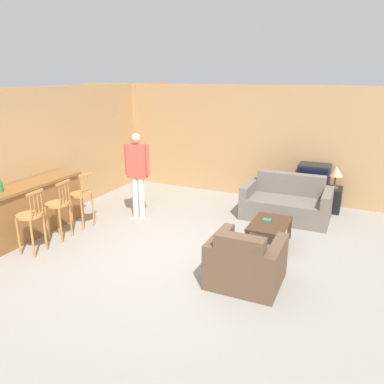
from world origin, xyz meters
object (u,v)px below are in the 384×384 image
object	(u,v)px
armchair_near	(245,264)
tv	(314,175)
bar_chair_far	(82,198)
bottle	(0,185)
bar_chair_near	(31,220)
book_on_table	(267,220)
tv_unit	(312,197)
coffee_table	(270,226)
bar_chair_mid	(58,208)
person_by_window	(137,170)
table_lamp	(336,172)
couch_far	(286,203)

from	to	relation	value
armchair_near	tv	world-z (taller)	tv
bar_chair_far	tv	size ratio (longest dim) A/B	1.66
bottle	bar_chair_near	bearing A→B (deg)	-3.03
book_on_table	bottle	bearing A→B (deg)	-154.06
bar_chair_far	tv_unit	distance (m)	4.85
bar_chair_near	armchair_near	world-z (taller)	bar_chair_near
armchair_near	coffee_table	world-z (taller)	armchair_near
bar_chair_mid	book_on_table	world-z (taller)	bar_chair_mid
tv_unit	person_by_window	distance (m)	3.83
table_lamp	bar_chair_far	bearing A→B (deg)	-145.60
person_by_window	bar_chair_mid	bearing A→B (deg)	-115.02
tv	table_lamp	distance (m)	0.46
person_by_window	bar_chair_near	bearing A→B (deg)	-108.30
bottle	person_by_window	bearing A→B (deg)	57.41
bar_chair_mid	tv_unit	size ratio (longest dim) A/B	0.89
bar_chair_mid	coffee_table	bearing A→B (deg)	20.62
couch_far	coffee_table	world-z (taller)	couch_far
table_lamp	person_by_window	distance (m)	4.14
couch_far	table_lamp	distance (m)	1.30
bar_chair_far	tv	xyz separation A→B (m)	(3.85, 2.93, 0.16)
bar_chair_near	person_by_window	world-z (taller)	person_by_window
tv_unit	bottle	world-z (taller)	bottle
couch_far	tv_unit	world-z (taller)	couch_far
book_on_table	person_by_window	world-z (taller)	person_by_window
table_lamp	tv_unit	bearing A→B (deg)	180.00
armchair_near	bar_chair_near	bearing A→B (deg)	-171.36
book_on_table	table_lamp	xyz separation A→B (m)	(0.91, 2.18, 0.45)
bar_chair_near	tv	size ratio (longest dim) A/B	1.66
bar_chair_near	couch_far	bearing A→B (deg)	44.01
armchair_near	bottle	bearing A→B (deg)	-173.14
tv	couch_far	bearing A→B (deg)	-115.51
armchair_near	person_by_window	size ratio (longest dim) A/B	0.56
bar_chair_mid	person_by_window	distance (m)	1.70
bar_chair_mid	bar_chair_far	xyz separation A→B (m)	(-0.00, 0.62, 0.00)
bar_chair_near	coffee_table	size ratio (longest dim) A/B	1.17
bar_chair_near	tv_unit	bearing A→B (deg)	47.26
book_on_table	tv_unit	bearing A→B (deg)	77.86
bottle	tv	bearing A→B (deg)	42.68
bottle	table_lamp	distance (m)	6.43
table_lamp	couch_far	bearing A→B (deg)	-135.21
book_on_table	bar_chair_far	bearing A→B (deg)	-167.43
couch_far	bar_chair_near	bearing A→B (deg)	-135.99
coffee_table	book_on_table	distance (m)	0.12
tv	bar_chair_far	bearing A→B (deg)	-142.69
armchair_near	tv_unit	distance (m)	3.67
armchair_near	book_on_table	bearing A→B (deg)	92.32
bar_chair_near	tv_unit	distance (m)	5.68
bar_chair_far	coffee_table	size ratio (longest dim) A/B	1.17
tv_unit	armchair_near	bearing A→B (deg)	-96.43
bar_chair_far	table_lamp	size ratio (longest dim) A/B	2.20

